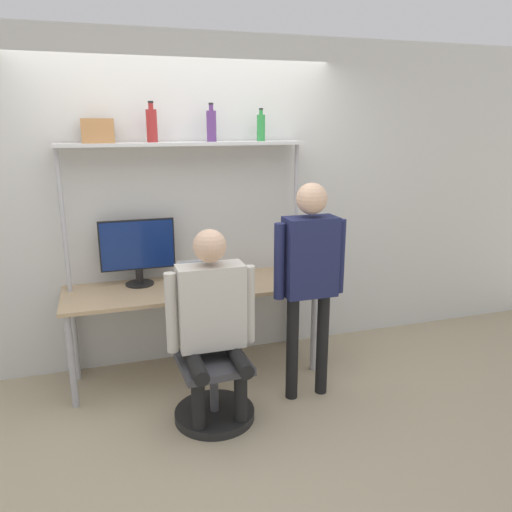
{
  "coord_description": "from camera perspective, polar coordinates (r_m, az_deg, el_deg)",
  "views": [
    {
      "loc": [
        -0.66,
        -3.41,
        2.02
      ],
      "look_at": [
        0.36,
        -0.17,
        1.1
      ],
      "focal_mm": 35.0,
      "sensor_mm": 36.0,
      "label": 1
    }
  ],
  "objects": [
    {
      "name": "cell_phone",
      "position": [
        3.9,
        -3.22,
        -3.82
      ],
      "size": [
        0.07,
        0.15,
        0.01
      ],
      "color": "black",
      "rests_on": "desk"
    },
    {
      "name": "desk",
      "position": [
        4.04,
        -7.14,
        -4.42
      ],
      "size": [
        2.0,
        0.64,
        0.75
      ],
      "color": "tan",
      "rests_on": "ground_plane"
    },
    {
      "name": "wall_back",
      "position": [
        4.21,
        -8.33,
        5.84
      ],
      "size": [
        8.0,
        0.06,
        2.7
      ],
      "color": "silver",
      "rests_on": "ground_plane"
    },
    {
      "name": "person_seated",
      "position": [
        3.34,
        -5.01,
        -6.44
      ],
      "size": [
        0.61,
        0.47,
        1.35
      ],
      "color": "black",
      "rests_on": "ground_plane"
    },
    {
      "name": "laptop",
      "position": [
        3.9,
        -6.73,
        -2.99
      ],
      "size": [
        0.29,
        0.23,
        0.23
      ],
      "color": "silver",
      "rests_on": "desk"
    },
    {
      "name": "ground_plane",
      "position": [
        4.02,
        -5.88,
        -15.12
      ],
      "size": [
        12.0,
        12.0,
        0.0
      ],
      "primitive_type": "plane",
      "color": "tan"
    },
    {
      "name": "office_chair",
      "position": [
        3.6,
        -5.01,
        -13.94
      ],
      "size": [
        0.56,
        0.56,
        0.9
      ],
      "color": "black",
      "rests_on": "ground_plane"
    },
    {
      "name": "storage_box",
      "position": [
        3.91,
        -17.65,
        13.49
      ],
      "size": [
        0.23,
        0.21,
        0.17
      ],
      "color": "#B27A47",
      "rests_on": "shelf_unit"
    },
    {
      "name": "person_standing",
      "position": [
        3.57,
        6.17,
        -1.11
      ],
      "size": [
        0.54,
        0.22,
        1.61
      ],
      "color": "black",
      "rests_on": "ground_plane"
    },
    {
      "name": "bottle_purple",
      "position": [
        4.01,
        -5.12,
        14.67
      ],
      "size": [
        0.08,
        0.08,
        0.29
      ],
      "color": "#593372",
      "rests_on": "shelf_unit"
    },
    {
      "name": "shelf_unit",
      "position": [
        3.99,
        -8.02,
        9.24
      ],
      "size": [
        1.9,
        0.3,
        1.87
      ],
      "color": "silver",
      "rests_on": "ground_plane"
    },
    {
      "name": "monitor",
      "position": [
        4.05,
        -13.37,
        0.8
      ],
      "size": [
        0.58,
        0.23,
        0.53
      ],
      "color": "black",
      "rests_on": "desk"
    },
    {
      "name": "bottle_green",
      "position": [
        4.12,
        0.57,
        14.51
      ],
      "size": [
        0.07,
        0.07,
        0.25
      ],
      "color": "#2D8C3F",
      "rests_on": "shelf_unit"
    },
    {
      "name": "bottle_red",
      "position": [
        3.94,
        -11.83,
        14.46
      ],
      "size": [
        0.08,
        0.08,
        0.3
      ],
      "color": "maroon",
      "rests_on": "shelf_unit"
    }
  ]
}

